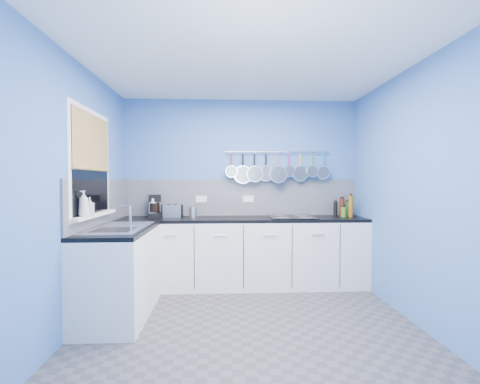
{
  "coord_description": "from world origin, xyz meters",
  "views": [
    {
      "loc": [
        -0.24,
        -3.13,
        1.38
      ],
      "look_at": [
        -0.05,
        0.75,
        1.25
      ],
      "focal_mm": 24.94,
      "sensor_mm": 36.0,
      "label": 1
    }
  ],
  "objects": [
    {
      "name": "condiment_2",
      "position": [
        1.28,
        1.31,
        1.0
      ],
      "size": [
        0.05,
        0.05,
        0.2
      ],
      "primitive_type": "cylinder",
      "color": "black",
      "rests_on": "worktop_back"
    },
    {
      "name": "socket_right",
      "position": [
        0.1,
        1.48,
        1.13
      ],
      "size": [
        0.15,
        0.01,
        0.09
      ],
      "primitive_type": "cube",
      "color": "white",
      "rests_on": "backsplash_back"
    },
    {
      "name": "canister",
      "position": [
        -0.64,
        1.23,
        0.97
      ],
      "size": [
        0.1,
        0.1,
        0.14
      ],
      "primitive_type": "cylinder",
      "rotation": [
        0.0,
        0.0,
        0.06
      ],
      "color": "silver",
      "rests_on": "worktop_back"
    },
    {
      "name": "bamboo_blind",
      "position": [
        -1.56,
        0.3,
        1.77
      ],
      "size": [
        0.01,
        0.9,
        0.55
      ],
      "primitive_type": "cube",
      "color": "#A98055",
      "rests_on": "wall_left"
    },
    {
      "name": "backsplash_left",
      "position": [
        -1.59,
        0.6,
        1.15
      ],
      "size": [
        0.02,
        1.8,
        0.5
      ],
      "primitive_type": "cube",
      "color": "#93969E",
      "rests_on": "wall_left"
    },
    {
      "name": "pan_3",
      "position": [
        0.34,
        1.44,
        1.58
      ],
      "size": [
        0.21,
        0.05,
        0.4
      ],
      "primitive_type": null,
      "color": "silver",
      "rests_on": "pot_rail"
    },
    {
      "name": "ceiling",
      "position": [
        0.0,
        0.0,
        2.51
      ],
      "size": [
        3.2,
        3.0,
        0.02
      ],
      "primitive_type": "cube",
      "color": "white",
      "rests_on": "ground"
    },
    {
      "name": "pan_2",
      "position": [
        0.18,
        1.44,
        1.57
      ],
      "size": [
        0.23,
        0.09,
        0.42
      ],
      "primitive_type": null,
      "color": "silver",
      "rests_on": "pot_rail"
    },
    {
      "name": "pan_5",
      "position": [
        0.66,
        1.44,
        1.61
      ],
      "size": [
        0.16,
        0.09,
        0.35
      ],
      "primitive_type": null,
      "color": "silver",
      "rests_on": "pot_rail"
    },
    {
      "name": "condiment_3",
      "position": [
        1.45,
        1.2,
        1.04
      ],
      "size": [
        0.06,
        0.06,
        0.29
      ],
      "primitive_type": "cylinder",
      "color": "#8C5914",
      "rests_on": "worktop_back"
    },
    {
      "name": "toaster",
      "position": [
        -0.92,
        1.31,
        0.98
      ],
      "size": [
        0.26,
        0.16,
        0.16
      ],
      "primitive_type": "cube",
      "rotation": [
        0.0,
        0.0,
        -0.08
      ],
      "color": "silver",
      "rests_on": "worktop_back"
    },
    {
      "name": "soap_bottle_a",
      "position": [
        -1.53,
        -0.0,
        1.17
      ],
      "size": [
        0.11,
        0.11,
        0.24
      ],
      "primitive_type": "imported",
      "rotation": [
        0.0,
        0.0,
        -0.27
      ],
      "color": "white",
      "rests_on": "window_sill"
    },
    {
      "name": "condiment_1",
      "position": [
        1.36,
        1.3,
        1.02
      ],
      "size": [
        0.07,
        0.07,
        0.24
      ],
      "primitive_type": "cylinder",
      "color": "#4C190C",
      "rests_on": "worktop_back"
    },
    {
      "name": "window_glass",
      "position": [
        -1.57,
        0.3,
        1.55
      ],
      "size": [
        0.01,
        0.9,
        1.0
      ],
      "primitive_type": "cube",
      "color": "black",
      "rests_on": "wall_left"
    },
    {
      "name": "coffee_maker",
      "position": [
        -1.15,
        1.32,
        1.05
      ],
      "size": [
        0.19,
        0.21,
        0.3
      ],
      "primitive_type": null,
      "rotation": [
        0.0,
        0.0,
        0.15
      ],
      "color": "black",
      "rests_on": "worktop_back"
    },
    {
      "name": "pan_8",
      "position": [
        1.14,
        1.44,
        1.59
      ],
      "size": [
        0.19,
        0.07,
        0.38
      ],
      "primitive_type": null,
      "color": "silver",
      "rests_on": "pot_rail"
    },
    {
      "name": "cabinet_run_back",
      "position": [
        0.0,
        1.2,
        0.43
      ],
      "size": [
        3.2,
        0.6,
        0.86
      ],
      "primitive_type": "cube",
      "color": "white",
      "rests_on": "ground"
    },
    {
      "name": "wall_back",
      "position": [
        0.0,
        1.51,
        1.25
      ],
      "size": [
        3.2,
        0.02,
        2.5
      ],
      "primitive_type": "cube",
      "color": "#4270B9",
      "rests_on": "ground"
    },
    {
      "name": "wall_right",
      "position": [
        1.61,
        0.0,
        1.25
      ],
      "size": [
        0.02,
        3.0,
        2.5
      ],
      "primitive_type": "cube",
      "color": "#4270B9",
      "rests_on": "ground"
    },
    {
      "name": "socket_left",
      "position": [
        -0.55,
        1.48,
        1.13
      ],
      "size": [
        0.15,
        0.01,
        0.09
      ],
      "primitive_type": "cube",
      "color": "white",
      "rests_on": "backsplash_back"
    },
    {
      "name": "pot_rail",
      "position": [
        0.5,
        1.45,
        1.78
      ],
      "size": [
        1.45,
        0.02,
        0.02
      ],
      "primitive_type": "cylinder",
      "rotation": [
        0.0,
        1.57,
        0.0
      ],
      "color": "silver",
      "rests_on": "wall_back"
    },
    {
      "name": "window_frame",
      "position": [
        -1.58,
        0.3,
        1.55
      ],
      "size": [
        0.01,
        1.0,
        1.1
      ],
      "primitive_type": "cube",
      "color": "white",
      "rests_on": "wall_left"
    },
    {
      "name": "cabinet_run_left",
      "position": [
        -1.3,
        0.3,
        0.43
      ],
      "size": [
        0.6,
        1.2,
        0.86
      ],
      "primitive_type": "cube",
      "color": "white",
      "rests_on": "ground"
    },
    {
      "name": "condiment_0",
      "position": [
        1.44,
        1.32,
        1.0
      ],
      "size": [
        0.05,
        0.05,
        0.2
      ],
      "primitive_type": "cylinder",
      "color": "#265919",
      "rests_on": "worktop_back"
    },
    {
      "name": "pan_4",
      "position": [
        0.5,
        1.44,
        1.56
      ],
      "size": [
        0.24,
        0.13,
        0.43
      ],
      "primitive_type": null,
      "color": "silver",
      "rests_on": "pot_rail"
    },
    {
      "name": "condiment_4",
      "position": [
        1.35,
        1.2,
        0.97
      ],
      "size": [
        0.07,
        0.07,
        0.13
      ],
      "primitive_type": "cylinder",
      "color": "#3F721E",
      "rests_on": "worktop_back"
    },
    {
      "name": "paper_towel",
      "position": [
        -1.17,
        1.3,
        1.03
      ],
      "size": [
        0.13,
        0.13,
        0.25
      ],
      "primitive_type": "cylinder",
      "rotation": [
        0.0,
        0.0,
        0.25
      ],
      "color": "white",
      "rests_on": "worktop_back"
    },
    {
      "name": "backsplash_back",
      "position": [
        0.0,
        1.49,
        1.15
      ],
      "size": [
        3.2,
        0.02,
        0.5
      ],
      "primitive_type": "cube",
      "color": "#93969E",
      "rests_on": "wall_back"
    },
    {
      "name": "wall_left",
      "position": [
        -1.61,
        0.0,
        1.25
      ],
      "size": [
        0.02,
        3.0,
        2.5
      ],
      "primitive_type": "cube",
      "color": "#4270B9",
      "rests_on": "ground"
    },
    {
      "name": "window_sill",
      "position": [
        -1.55,
        0.3,
        1.04
      ],
      "size": [
        0.1,
        0.98,
        0.03
      ],
      "primitive_type": "cube",
      "color": "white",
      "rests_on": "wall_left"
    },
    {
      "name": "worktop_back",
      "position": [
        0.0,
        1.2,
        0.88
      ],
      "size": [
        3.2,
        0.6,
        0.04
      ],
      "primitive_type": "cube",
      "color": "black",
      "rests_on": "cabinet_run_back"
    },
    {
      "name": "pan_6",
      "position": [
        0.82,
        1.44,
        1.58
      ],
      "size": [
        0.21,
        0.07,
        0.4
      ],
      "primitive_type": null,
      "color": "silver",
      "rests_on": "pot_rail"
    },
    {
      "name": "pan_1",
      "position": [
        0.02,
        1.44,
        1.56
      ],
      "size": [
        0.25,
        0.07,
        0.44
      ],
      "primitive_type": null,
      "color": "silver",
      "rests_on": "pot_rail"
    },
    {
      "name": "mixer_tap",
      "position": [
        -1.14,
        0.12,
        1.03
      ],
      "size": [
        0.12,
        0.08,
        0.26
      ],
      "primitive_type": null,
      "color": "silver",
      "rests_on": "worktop_left"
    },
    {
      "name": "pan_7",
      "position": [
        0.98,
        1.44,
        1.6
      ],
      "size": [
        0.16,
        0.1,
        0.35
      ],
      "primitive_type": null,
      "color": "silver",
      "rests_on": "pot_rail"
    },
    {
      "name": "hob",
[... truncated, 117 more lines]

